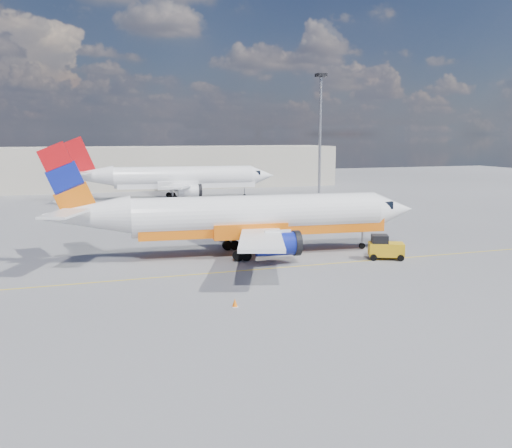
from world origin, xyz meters
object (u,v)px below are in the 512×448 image
object	(u,v)px
traffic_cone	(235,303)
main_jet	(247,217)
gse_tug	(385,248)
second_jet	(177,178)

from	to	relation	value
traffic_cone	main_jet	bearing A→B (deg)	69.45
main_jet	gse_tug	xyz separation A→B (m)	(10.51, -5.42, -2.35)
gse_tug	traffic_cone	distance (m)	18.21
gse_tug	traffic_cone	world-z (taller)	gse_tug
second_jet	traffic_cone	world-z (taller)	second_jet
main_jet	gse_tug	world-z (taller)	main_jet
main_jet	second_jet	size ratio (longest dim) A/B	0.98
second_jet	traffic_cone	distance (m)	59.74
main_jet	second_jet	bearing A→B (deg)	91.68
traffic_cone	gse_tug	bearing A→B (deg)	29.28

